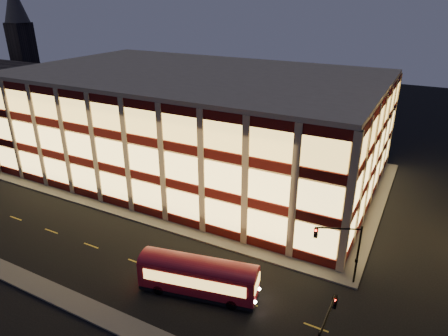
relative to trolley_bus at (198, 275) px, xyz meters
The scene contains 9 objects.
ground 13.72m from the trolley_bus, 149.66° to the left, with size 200.00×200.00×0.00m, color black.
sidewalk_office_south 16.79m from the trolley_bus, 151.90° to the left, with size 54.00×2.00×0.15m, color #514F4C.
sidewalk_office_east 26.46m from the trolley_bus, 64.70° to the left, with size 2.00×30.00×0.15m, color #514F4C.
sidewalk_near 13.36m from the trolley_bus, 152.35° to the right, with size 100.00×2.00×0.15m, color #514F4C.
office_building 28.42m from the trolley_bus, 121.62° to the left, with size 50.45×30.45×14.50m.
church_tower 94.47m from the trolley_bus, 150.17° to the left, with size 5.00×5.00×18.00m, color #2D2621.
church_spire 96.53m from the trolley_bus, 150.17° to the left, with size 6.00×6.00×10.00m, color #4C473F.
traffic_signal_far 12.85m from the trolley_bus, 34.08° to the left, with size 3.79×1.87×6.00m.
trolley_bus is the anchor object (origin of this frame).
Camera 1 is at (26.79, -30.53, 23.98)m, focal length 32.00 mm.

